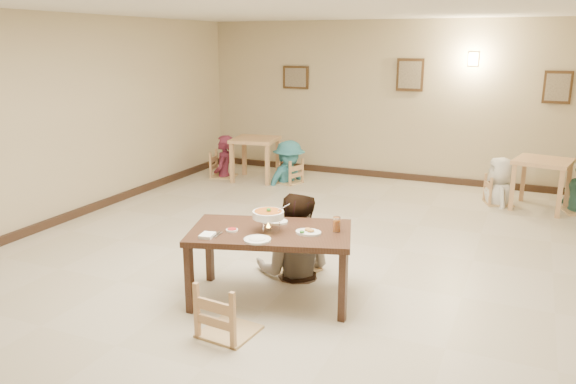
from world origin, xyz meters
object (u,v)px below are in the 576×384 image
at_px(bg_table_right, 543,168).
at_px(chair_near, 228,283).
at_px(bg_diner_a, 223,135).
at_px(main_table, 271,238).
at_px(bg_chair_rl, 501,178).
at_px(main_diner, 294,193).
at_px(curry_warmer, 268,215).
at_px(bg_chair_ll, 223,153).
at_px(drink_glass, 337,225).
at_px(bg_table_left, 255,145).
at_px(chair_far, 297,233).
at_px(bg_diner_b, 289,141).
at_px(bg_chair_lr, 289,160).
at_px(bg_diner_c, 503,157).

bearing_deg(bg_table_right, chair_near, -115.32).
xyz_separation_m(chair_near, bg_diner_a, (-3.14, 5.37, 0.33)).
relative_size(main_table, bg_chair_rl, 2.04).
xyz_separation_m(main_diner, curry_warmer, (0.04, -0.76, -0.03)).
height_order(main_table, chair_near, chair_near).
relative_size(bg_table_right, bg_chair_ll, 0.98).
bearing_deg(bg_chair_rl, drink_glass, 144.65).
bearing_deg(curry_warmer, bg_chair_ll, 124.63).
bearing_deg(bg_table_right, curry_warmer, -118.50).
height_order(main_table, bg_chair_ll, bg_chair_ll).
xyz_separation_m(chair_near, bg_table_left, (-2.46, 5.41, 0.18)).
bearing_deg(bg_table_left, main_table, -61.51).
relative_size(chair_far, chair_near, 0.94).
relative_size(drink_glass, bg_diner_b, 0.09).
bearing_deg(chair_far, bg_diner_a, 147.93).
xyz_separation_m(chair_near, bg_table_right, (2.58, 5.46, 0.17)).
bearing_deg(curry_warmer, chair_near, -92.76).
xyz_separation_m(curry_warmer, bg_table_right, (2.55, 4.69, -0.25)).
bearing_deg(chair_near, drink_glass, -117.89).
distance_m(bg_table_left, bg_chair_lr, 0.73).
bearing_deg(bg_chair_rl, bg_diner_c, 7.32).
bearing_deg(main_diner, bg_table_right, -137.12).
distance_m(chair_far, bg_diner_c, 4.42).
bearing_deg(curry_warmer, drink_glass, 21.02).
bearing_deg(bg_diner_b, bg_diner_a, 116.55).
height_order(main_diner, bg_diner_c, main_diner).
bearing_deg(main_diner, bg_diner_b, -79.55).
relative_size(bg_chair_ll, bg_diner_a, 0.58).
relative_size(drink_glass, bg_diner_c, 0.10).
xyz_separation_m(bg_chair_ll, bg_chair_lr, (1.37, 0.07, -0.05)).
height_order(main_table, chair_far, chair_far).
bearing_deg(main_table, bg_chair_lr, 94.51).
bearing_deg(bg_diner_c, chair_far, -42.98).
distance_m(bg_chair_lr, bg_diner_a, 1.43).
relative_size(bg_diner_a, bg_diner_b, 1.03).
relative_size(main_table, chair_far, 1.91).
bearing_deg(bg_diner_b, bg_table_right, -66.22).
distance_m(chair_near, drink_glass, 1.26).
height_order(chair_far, chair_near, chair_near).
distance_m(bg_chair_ll, bg_diner_b, 1.41).
bearing_deg(bg_diner_a, bg_diner_b, 77.83).
height_order(bg_table_right, bg_chair_lr, bg_chair_lr).
distance_m(main_table, bg_table_right, 5.31).
bearing_deg(bg_diner_a, curry_warmer, 19.46).
bearing_deg(bg_chair_rl, bg_chair_lr, 71.95).
distance_m(chair_far, bg_diner_a, 4.94).
relative_size(bg_table_left, bg_chair_rl, 1.05).
bearing_deg(curry_warmer, bg_chair_rl, 67.80).
bearing_deg(bg_table_right, drink_glass, -113.24).
bearing_deg(bg_diner_b, drink_glass, -127.58).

